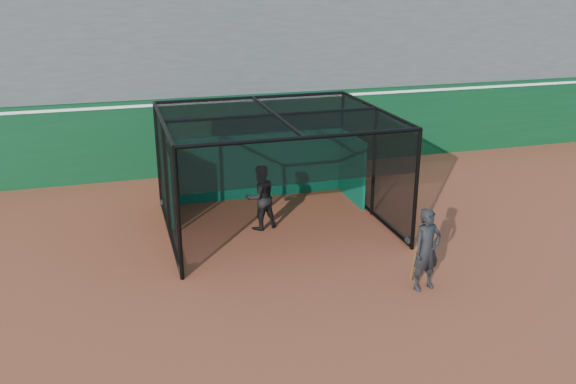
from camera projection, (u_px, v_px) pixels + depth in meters
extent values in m
plane|color=brown|center=(308.00, 287.00, 12.62)|extent=(120.00, 120.00, 0.00)
cube|color=#09351A|center=(227.00, 133.00, 19.90)|extent=(50.00, 0.45, 2.50)
cube|color=white|center=(226.00, 100.00, 19.53)|extent=(50.00, 0.50, 0.08)
cube|color=#4C4C4F|center=(205.00, 40.00, 22.53)|extent=(50.00, 7.85, 7.75)
cube|color=#074B34|center=(255.00, 166.00, 17.49)|extent=(5.28, 0.10, 1.90)
cylinder|color=black|center=(181.00, 270.00, 13.10)|extent=(0.08, 0.22, 0.22)
cylinder|color=black|center=(408.00, 241.00, 14.54)|extent=(0.08, 0.22, 0.22)
cylinder|color=black|center=(162.00, 203.00, 16.98)|extent=(0.08, 0.22, 0.22)
cylinder|color=black|center=(343.00, 186.00, 18.42)|extent=(0.08, 0.22, 0.22)
imported|color=black|center=(260.00, 197.00, 15.32)|extent=(0.95, 0.83, 1.68)
imported|color=black|center=(427.00, 250.00, 12.30)|extent=(0.70, 0.52, 1.74)
cylinder|color=#593819|center=(413.00, 264.00, 12.38)|extent=(0.15, 0.35, 0.90)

